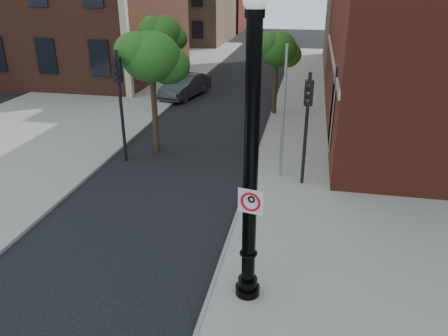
% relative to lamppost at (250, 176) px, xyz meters
% --- Properties ---
extents(ground, '(120.00, 120.00, 0.00)m').
position_rel_lamppost_xyz_m(ground, '(-2.93, -0.03, -3.18)').
color(ground, black).
rests_on(ground, ground).
extents(sidewalk_right, '(8.00, 60.00, 0.12)m').
position_rel_lamppost_xyz_m(sidewalk_right, '(3.07, 9.97, -3.12)').
color(sidewalk_right, gray).
rests_on(sidewalk_right, ground).
extents(sidewalk_left, '(10.00, 50.00, 0.12)m').
position_rel_lamppost_xyz_m(sidewalk_left, '(-11.93, 17.97, -3.12)').
color(sidewalk_left, gray).
rests_on(sidewalk_left, ground).
extents(curb_edge, '(0.10, 60.00, 0.14)m').
position_rel_lamppost_xyz_m(curb_edge, '(-0.88, 9.97, -3.11)').
color(curb_edge, gray).
rests_on(curb_edge, ground).
extents(lamppost, '(0.58, 0.58, 6.88)m').
position_rel_lamppost_xyz_m(lamppost, '(0.00, 0.00, 0.00)').
color(lamppost, black).
rests_on(lamppost, ground).
extents(no_parking_sign, '(0.55, 0.14, 0.56)m').
position_rel_lamppost_xyz_m(no_parking_sign, '(0.04, -0.17, -0.50)').
color(no_parking_sign, white).
rests_on(no_parking_sign, ground).
extents(parked_car, '(2.52, 4.60, 1.44)m').
position_rel_lamppost_xyz_m(parked_car, '(-6.69, 18.17, -2.46)').
color(parked_car, '#2F3035').
rests_on(parked_car, ground).
extents(traffic_signal_left, '(0.31, 0.38, 4.52)m').
position_rel_lamppost_xyz_m(traffic_signal_left, '(-6.22, 7.43, -0.13)').
color(traffic_signal_left, black).
rests_on(traffic_signal_left, ground).
extents(traffic_signal_right, '(0.31, 0.36, 4.16)m').
position_rel_lamppost_xyz_m(traffic_signal_right, '(1.06, 6.42, -0.38)').
color(traffic_signal_right, black).
rests_on(traffic_signal_right, ground).
extents(utility_pole, '(0.10, 0.10, 4.97)m').
position_rel_lamppost_xyz_m(utility_pole, '(0.22, 6.98, -0.69)').
color(utility_pole, '#999999').
rests_on(utility_pole, ground).
extents(street_tree_a, '(2.84, 2.56, 5.11)m').
position_rel_lamppost_xyz_m(street_tree_a, '(-5.27, 8.76, 0.85)').
color(street_tree_a, '#302213').
rests_on(street_tree_a, ground).
extents(street_tree_b, '(2.76, 2.50, 4.98)m').
position_rel_lamppost_xyz_m(street_tree_b, '(-7.86, 17.81, 0.75)').
color(street_tree_b, '#302213').
rests_on(street_tree_b, ground).
extents(street_tree_c, '(2.49, 2.26, 4.50)m').
position_rel_lamppost_xyz_m(street_tree_c, '(-0.74, 15.28, 0.36)').
color(street_tree_c, '#302213').
rests_on(street_tree_c, ground).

